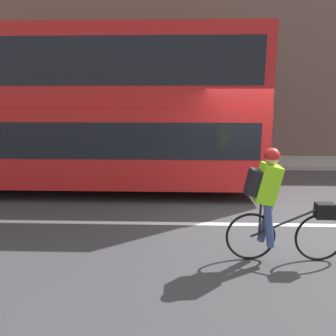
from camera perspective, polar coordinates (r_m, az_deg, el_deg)
name	(u,v)px	position (r m, az deg, el deg)	size (l,w,h in m)	color
ground_plane	(276,226)	(6.47, 18.22, -9.56)	(80.00, 80.00, 0.00)	#38383A
road_center_line	(275,225)	(6.52, 18.10, -9.36)	(50.00, 0.14, 0.01)	silver
sidewalk_curb	(230,162)	(11.73, 10.71, 1.03)	(60.00, 1.88, 0.14)	gray
building_facade	(229,75)	(12.60, 10.51, 15.56)	(60.00, 0.30, 6.15)	brown
bus	(39,105)	(8.81, -21.54, 10.11)	(10.80, 2.45, 3.84)	black
cyclist_on_bike	(275,202)	(4.89, 18.18, -5.63)	(1.72, 0.32, 1.67)	black
trash_bin	(123,145)	(11.56, -7.81, 3.95)	(0.53, 0.53, 1.05)	#262628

